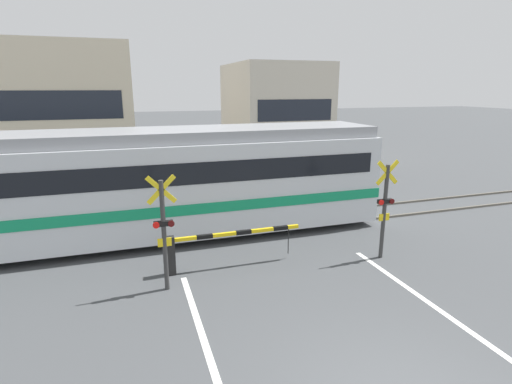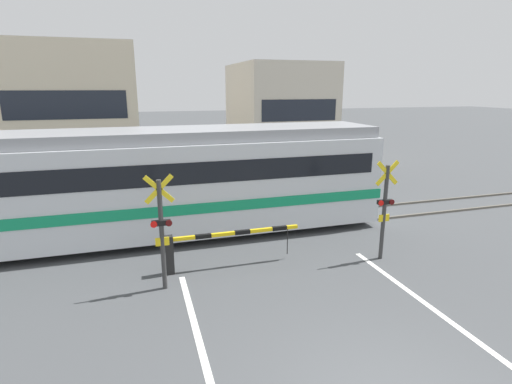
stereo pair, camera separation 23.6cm
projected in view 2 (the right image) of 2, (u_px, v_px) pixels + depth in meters
rail_track_near at (250, 233)px, 13.22m from camera, size 50.00×0.10×0.08m
rail_track_far at (239, 219)px, 14.55m from camera, size 50.00×0.10×0.08m
road_stripe_right at (493, 353)px, 7.27m from camera, size 0.14×9.42×0.01m
commuter_train at (60, 187)px, 11.83m from camera, size 20.15×2.84×3.45m
crossing_barrier_near at (205, 243)px, 10.49m from camera, size 3.63×0.20×1.04m
crossing_barrier_far at (268, 184)px, 16.99m from camera, size 3.63×0.20×1.04m
crossing_signal_left at (161, 228)px, 9.25m from camera, size 0.68×0.15×2.81m
crossing_signal_right at (385, 206)px, 10.94m from camera, size 0.68×0.15×2.81m
building_left_of_street at (76, 109)px, 23.12m from camera, size 6.82×7.25×7.02m
building_right_of_street at (278, 112)px, 26.74m from camera, size 5.56×7.25×6.20m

